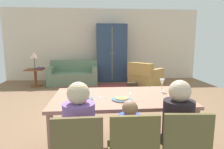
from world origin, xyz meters
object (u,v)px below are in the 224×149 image
at_px(plate_near_man, 83,99).
at_px(handbag, 132,87).
at_px(person_man, 80,142).
at_px(armoire, 111,53).
at_px(armchair, 145,78).
at_px(book_upper, 41,68).
at_px(dining_table, 120,101).
at_px(table_lamp, 34,56).
at_px(book_lower, 41,69).
at_px(person_child, 129,147).
at_px(couch, 74,75).
at_px(wine_glass, 162,83).
at_px(plate_near_child, 122,99).
at_px(dining_chair_woman, 182,149).
at_px(side_table, 35,75).
at_px(person_woman, 176,137).

height_order(plate_near_man, handbag, plate_near_man).
relative_size(person_man, armoire, 0.53).
relative_size(armchair, book_upper, 5.49).
bearing_deg(handbag, armchair, 42.37).
xyz_separation_m(plate_near_man, handbag, (1.27, 3.36, -0.64)).
bearing_deg(dining_table, plate_near_man, -165.92).
distance_m(table_lamp, handbag, 3.33).
bearing_deg(book_lower, table_lamp, 172.86).
distance_m(person_child, couch, 5.22).
bearing_deg(wine_glass, person_man, -141.32).
xyz_separation_m(plate_near_child, book_lower, (-2.09, 4.29, -0.18)).
distance_m(armchair, book_lower, 3.43).
distance_m(plate_near_child, person_man, 0.76).
relative_size(plate_near_man, table_lamp, 0.46).
height_order(plate_near_man, armoire, armoire).
height_order(dining_chair_woman, armchair, dining_chair_woman).
xyz_separation_m(wine_glass, book_upper, (-2.74, 3.96, -0.27)).
xyz_separation_m(person_man, person_child, (0.48, -0.01, -0.08)).
bearing_deg(handbag, side_table, 163.71).
distance_m(person_woman, side_table, 5.58).
bearing_deg(person_man, wine_glass, 38.68).
height_order(armoire, book_upper, armoire).
distance_m(plate_near_child, person_child, 0.63).
height_order(plate_near_child, wine_glass, wine_glass).
height_order(dining_table, plate_near_man, plate_near_man).
bearing_deg(side_table, dining_table, -61.06).
bearing_deg(dining_chair_woman, person_child, 160.18).
height_order(table_lamp, handbag, table_lamp).
relative_size(plate_near_man, book_lower, 1.14).
height_order(person_man, couch, person_man).
height_order(plate_near_man, couch, couch).
bearing_deg(armoire, plate_near_child, -93.42).
distance_m(plate_near_man, dining_chair_woman, 1.25).
distance_m(dining_table, side_table, 4.74).
distance_m(side_table, book_upper, 0.30).
relative_size(dining_chair_woman, book_upper, 3.95).
bearing_deg(plate_near_man, wine_glass, 15.19).
relative_size(person_child, handbag, 2.89).
bearing_deg(person_man, plate_near_man, 89.94).
distance_m(plate_near_man, person_man, 0.64).
relative_size(armchair, table_lamp, 2.23).
xyz_separation_m(couch, armoire, (1.37, 0.47, 0.75)).
relative_size(person_woman, book_upper, 5.04).
bearing_deg(dining_table, side_table, 118.94).
bearing_deg(armoire, person_man, -97.97).
xyz_separation_m(armchair, book_upper, (-3.41, 0.44, 0.30)).
xyz_separation_m(armoire, side_table, (-2.59, -0.73, -0.67)).
height_order(dining_table, handbag, dining_table).
distance_m(side_table, table_lamp, 0.63).
xyz_separation_m(dining_table, plate_near_man, (-0.48, -0.12, 0.08)).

